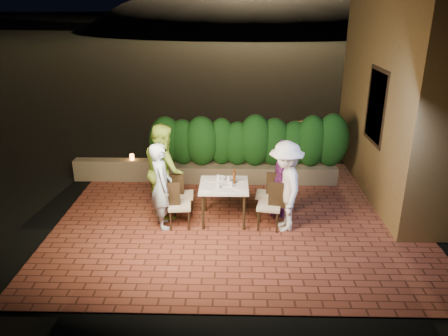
{
  "coord_description": "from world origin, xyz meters",
  "views": [
    {
      "loc": [
        -0.1,
        -7.35,
        3.99
      ],
      "look_at": [
        -0.29,
        0.37,
        1.05
      ],
      "focal_mm": 35.0,
      "sensor_mm": 36.0,
      "label": 1
    }
  ],
  "objects_px": {
    "beer_bottle": "(234,176)",
    "parapet_lamp": "(132,157)",
    "chair_left_back": "(183,194)",
    "diner_purple": "(282,178)",
    "dining_table": "(224,202)",
    "diner_blue": "(161,186)",
    "diner_white": "(285,187)",
    "chair_left_front": "(180,205)",
    "chair_right_front": "(269,205)",
    "diner_green": "(164,170)",
    "chair_right_back": "(267,194)",
    "bowl": "(221,178)"
  },
  "relations": [
    {
      "from": "dining_table",
      "to": "bowl",
      "type": "bearing_deg",
      "value": 105.25
    },
    {
      "from": "diner_green",
      "to": "parapet_lamp",
      "type": "relative_size",
      "value": 13.27
    },
    {
      "from": "beer_bottle",
      "to": "chair_left_back",
      "type": "distance_m",
      "value": 1.13
    },
    {
      "from": "diner_white",
      "to": "chair_left_back",
      "type": "bearing_deg",
      "value": -112.31
    },
    {
      "from": "chair_right_front",
      "to": "diner_green",
      "type": "distance_m",
      "value": 2.16
    },
    {
      "from": "beer_bottle",
      "to": "chair_left_back",
      "type": "bearing_deg",
      "value": 169.36
    },
    {
      "from": "diner_green",
      "to": "diner_white",
      "type": "distance_m",
      "value": 2.39
    },
    {
      "from": "bowl",
      "to": "diner_white",
      "type": "bearing_deg",
      "value": -25.43
    },
    {
      "from": "dining_table",
      "to": "chair_right_front",
      "type": "distance_m",
      "value": 0.9
    },
    {
      "from": "bowl",
      "to": "beer_bottle",
      "type": "bearing_deg",
      "value": -35.44
    },
    {
      "from": "chair_left_front",
      "to": "chair_right_back",
      "type": "distance_m",
      "value": 1.75
    },
    {
      "from": "chair_left_back",
      "to": "diner_blue",
      "type": "relative_size",
      "value": 0.52
    },
    {
      "from": "chair_right_front",
      "to": "bowl",
      "type": "bearing_deg",
      "value": -20.22
    },
    {
      "from": "dining_table",
      "to": "diner_green",
      "type": "relative_size",
      "value": 0.5
    },
    {
      "from": "bowl",
      "to": "chair_right_front",
      "type": "relative_size",
      "value": 0.2
    },
    {
      "from": "beer_bottle",
      "to": "diner_blue",
      "type": "bearing_deg",
      "value": -165.86
    },
    {
      "from": "chair_right_front",
      "to": "diner_white",
      "type": "distance_m",
      "value": 0.48
    },
    {
      "from": "beer_bottle",
      "to": "chair_right_back",
      "type": "height_order",
      "value": "beer_bottle"
    },
    {
      "from": "diner_blue",
      "to": "diner_purple",
      "type": "height_order",
      "value": "diner_blue"
    },
    {
      "from": "diner_blue",
      "to": "diner_white",
      "type": "relative_size",
      "value": 0.97
    },
    {
      "from": "parapet_lamp",
      "to": "chair_left_back",
      "type": "bearing_deg",
      "value": -51.39
    },
    {
      "from": "chair_right_back",
      "to": "diner_white",
      "type": "distance_m",
      "value": 0.76
    },
    {
      "from": "dining_table",
      "to": "beer_bottle",
      "type": "bearing_deg",
      "value": 20.94
    },
    {
      "from": "beer_bottle",
      "to": "diner_white",
      "type": "relative_size",
      "value": 0.18
    },
    {
      "from": "chair_left_front",
      "to": "diner_white",
      "type": "xyz_separation_m",
      "value": [
        1.95,
        -0.03,
        0.41
      ]
    },
    {
      "from": "chair_left_front",
      "to": "parapet_lamp",
      "type": "relative_size",
      "value": 6.35
    },
    {
      "from": "chair_left_front",
      "to": "diner_white",
      "type": "height_order",
      "value": "diner_white"
    },
    {
      "from": "chair_left_back",
      "to": "diner_purple",
      "type": "bearing_deg",
      "value": -3.1
    },
    {
      "from": "diner_blue",
      "to": "diner_purple",
      "type": "distance_m",
      "value": 2.35
    },
    {
      "from": "diner_purple",
      "to": "dining_table",
      "type": "bearing_deg",
      "value": -63.34
    },
    {
      "from": "diner_purple",
      "to": "parapet_lamp",
      "type": "distance_m",
      "value": 3.78
    },
    {
      "from": "chair_left_back",
      "to": "chair_left_front",
      "type": "bearing_deg",
      "value": -95.06
    },
    {
      "from": "chair_left_back",
      "to": "diner_purple",
      "type": "relative_size",
      "value": 0.55
    },
    {
      "from": "beer_bottle",
      "to": "diner_green",
      "type": "distance_m",
      "value": 1.39
    },
    {
      "from": "chair_left_front",
      "to": "parapet_lamp",
      "type": "distance_m",
      "value": 2.69
    },
    {
      "from": "diner_purple",
      "to": "chair_left_front",
      "type": "bearing_deg",
      "value": -61.81
    },
    {
      "from": "chair_right_front",
      "to": "diner_blue",
      "type": "distance_m",
      "value": 2.03
    },
    {
      "from": "beer_bottle",
      "to": "bowl",
      "type": "distance_m",
      "value": 0.35
    },
    {
      "from": "chair_right_back",
      "to": "diner_white",
      "type": "height_order",
      "value": "diner_white"
    },
    {
      "from": "chair_left_front",
      "to": "diner_blue",
      "type": "relative_size",
      "value": 0.54
    },
    {
      "from": "dining_table",
      "to": "diner_green",
      "type": "bearing_deg",
      "value": 165.98
    },
    {
      "from": "chair_left_front",
      "to": "chair_right_back",
      "type": "relative_size",
      "value": 0.99
    },
    {
      "from": "diner_green",
      "to": "dining_table",
      "type": "bearing_deg",
      "value": -127.53
    },
    {
      "from": "dining_table",
      "to": "diner_white",
      "type": "distance_m",
      "value": 1.26
    },
    {
      "from": "dining_table",
      "to": "chair_right_back",
      "type": "relative_size",
      "value": 1.02
    },
    {
      "from": "bowl",
      "to": "chair_right_front",
      "type": "distance_m",
      "value": 1.11
    },
    {
      "from": "beer_bottle",
      "to": "parapet_lamp",
      "type": "xyz_separation_m",
      "value": [
        -2.42,
        1.95,
        -0.33
      ]
    },
    {
      "from": "chair_left_back",
      "to": "chair_right_back",
      "type": "bearing_deg",
      "value": -3.95
    },
    {
      "from": "parapet_lamp",
      "to": "beer_bottle",
      "type": "bearing_deg",
      "value": -38.92
    },
    {
      "from": "diner_white",
      "to": "diner_purple",
      "type": "relative_size",
      "value": 1.1
    }
  ]
}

